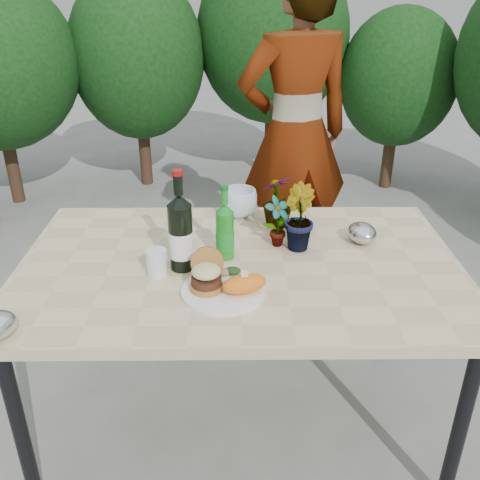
{
  "coord_description": "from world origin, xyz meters",
  "views": [
    {
      "loc": [
        -0.02,
        -1.7,
        1.7
      ],
      "look_at": [
        0.0,
        -0.08,
        0.88
      ],
      "focal_mm": 40.0,
      "sensor_mm": 36.0,
      "label": 1
    }
  ],
  "objects_px": {
    "patio_table": "(240,276)",
    "person": "(295,135)",
    "wine_bottle": "(181,234)",
    "dinner_plate": "(224,291)"
  },
  "relations": [
    {
      "from": "patio_table",
      "to": "person",
      "type": "bearing_deg",
      "value": 74.9
    },
    {
      "from": "dinner_plate",
      "to": "person",
      "type": "bearing_deg",
      "value": 74.93
    },
    {
      "from": "patio_table",
      "to": "person",
      "type": "relative_size",
      "value": 0.89
    },
    {
      "from": "dinner_plate",
      "to": "wine_bottle",
      "type": "bearing_deg",
      "value": 131.6
    },
    {
      "from": "patio_table",
      "to": "wine_bottle",
      "type": "bearing_deg",
      "value": -169.04
    },
    {
      "from": "patio_table",
      "to": "person",
      "type": "distance_m",
      "value": 1.2
    },
    {
      "from": "dinner_plate",
      "to": "person",
      "type": "height_order",
      "value": "person"
    },
    {
      "from": "wine_bottle",
      "to": "person",
      "type": "height_order",
      "value": "person"
    },
    {
      "from": "person",
      "to": "dinner_plate",
      "type": "bearing_deg",
      "value": 57.7
    },
    {
      "from": "wine_bottle",
      "to": "person",
      "type": "relative_size",
      "value": 0.2
    }
  ]
}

